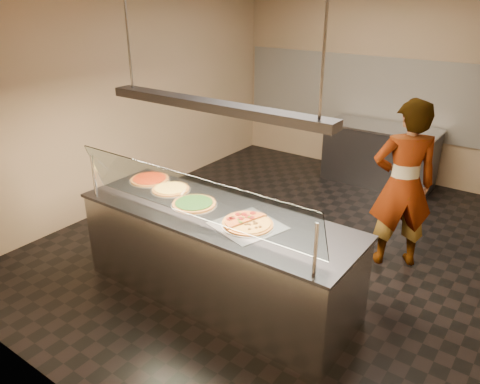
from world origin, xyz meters
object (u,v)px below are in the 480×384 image
Objects in this scene: pizza_spatula at (186,195)px; half_pizza_pepperoni at (238,219)px; prep_table at (380,155)px; perforated_tray at (248,225)px; worker at (403,185)px; pizza_cheese at (171,189)px; pizza_spinach at (194,203)px; heat_lamp_housing at (213,106)px; serving_counter at (217,256)px; pizza_tomato at (150,179)px; sneeze_guard at (190,197)px; half_pizza_sausage at (258,227)px.

half_pizza_pepperoni is at bearing -10.21° from pizza_spatula.
half_pizza_pepperoni is 3.94m from prep_table.
pizza_spatula is (-0.86, 0.14, 0.02)m from perforated_tray.
perforated_tray is 0.36× the size of worker.
pizza_cheese is 0.25× the size of prep_table.
pizza_spinach is at bearing 175.34° from perforated_tray.
heat_lamp_housing reaches higher than pizza_spinach.
half_pizza_pepperoni reaches higher than serving_counter.
pizza_spinach is 0.46m from pizza_cheese.
pizza_tomato is 0.24× the size of worker.
sneeze_guard reaches higher than prep_table.
pizza_spatula is (-0.75, 0.14, -0.01)m from half_pizza_pepperoni.
perforated_tray is at bearing -0.83° from half_pizza_pepperoni.
sneeze_guard is 0.58m from perforated_tray.
pizza_spinach is at bearing -97.12° from prep_table.
pizza_cheese is at bearing -103.92° from prep_table.
heat_lamp_housing is at bearing 176.00° from half_pizza_sausage.
serving_counter is at bearing -92.91° from prep_table.
pizza_spinach reaches higher than perforated_tray.
pizza_cheese is 1.63× the size of pizza_spatula.
worker is at bearing 61.41° from half_pizza_pepperoni.
pizza_spatula is (-0.47, 0.45, -0.27)m from sneeze_guard.
pizza_cheese is 3.86m from prep_table.
serving_counter is at bearing 90.00° from sneeze_guard.
half_pizza_pepperoni is at bearing 179.17° from perforated_tray.
half_pizza_sausage is at bearing -4.00° from serving_counter.
pizza_spatula reaches higher than prep_table.
prep_table is (0.20, 3.88, 0.00)m from serving_counter.
serving_counter is 5.66× the size of half_pizza_sausage.
worker is at bearing 54.15° from serving_counter.
half_pizza_sausage is 1.86m from worker.
prep_table is at bearing 94.42° from half_pizza_sausage.
heat_lamp_housing is (0.47, -0.10, 0.99)m from pizza_spatula.
pizza_spinach is at bearing -23.74° from pizza_spatula.
sneeze_guard is 2.38m from worker.
pizza_spatula is at bearing 169.79° from half_pizza_pepperoni.
pizza_tomato is at bearing 169.40° from pizza_spatula.
perforated_tray is 1.37× the size of half_pizza_pepperoni.
heat_lamp_housing is (-0.50, 0.03, 0.99)m from half_pizza_sausage.
sneeze_guard is at bearing -141.61° from perforated_tray.
worker is at bearing 43.10° from pizza_spatula.
pizza_cheese is 1.25m from heat_lamp_housing.
half_pizza_sausage reaches higher than prep_table.
pizza_spinach is 0.24× the size of worker.
half_pizza_sausage reaches higher than pizza_tomato.
pizza_cheese is (-1.12, 0.19, 0.01)m from perforated_tray.
sneeze_guard is at bearing -148.37° from half_pizza_sausage.
sneeze_guard is 1.37× the size of worker.
pizza_cheese is 0.26m from pizza_spatula.
pizza_cheese reaches higher than serving_counter.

